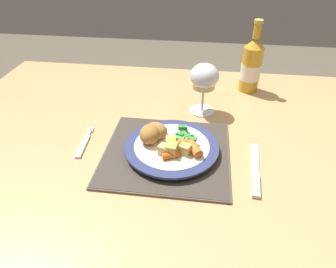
# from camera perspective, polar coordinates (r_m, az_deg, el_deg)

# --- Properties ---
(dining_table) EXTENTS (1.39, 0.87, 0.74)m
(dining_table) POSITION_cam_1_polar(r_m,az_deg,el_deg) (0.87, 2.77, -4.74)
(dining_table) COLOR tan
(dining_table) RESTS_ON ground
(placemat) EXTENTS (0.31, 0.29, 0.01)m
(placemat) POSITION_cam_1_polar(r_m,az_deg,el_deg) (0.74, -0.30, -3.63)
(placemat) COLOR brown
(placemat) RESTS_ON dining_table
(dinner_plate) EXTENTS (0.23, 0.23, 0.02)m
(dinner_plate) POSITION_cam_1_polar(r_m,az_deg,el_deg) (0.74, 0.71, -2.63)
(dinner_plate) COLOR silver
(dinner_plate) RESTS_ON placemat
(breaded_croquettes) EXTENTS (0.08, 0.10, 0.04)m
(breaded_croquettes) POSITION_cam_1_polar(r_m,az_deg,el_deg) (0.74, -2.74, 0.38)
(breaded_croquettes) COLOR #A87033
(breaded_croquettes) RESTS_ON dinner_plate
(green_beans_pile) EXTENTS (0.06, 0.09, 0.02)m
(green_beans_pile) POSITION_cam_1_polar(r_m,az_deg,el_deg) (0.75, 3.15, -0.48)
(green_beans_pile) COLOR #4CA84C
(green_beans_pile) RESTS_ON dinner_plate
(glazed_carrots) EXTENTS (0.10, 0.08, 0.02)m
(glazed_carrots) POSITION_cam_1_polar(r_m,az_deg,el_deg) (0.70, 3.49, -2.78)
(glazed_carrots) COLOR orange
(glazed_carrots) RESTS_ON dinner_plate
(fork) EXTENTS (0.02, 0.13, 0.01)m
(fork) POSITION_cam_1_polar(r_m,az_deg,el_deg) (0.80, -15.71, -1.81)
(fork) COLOR silver
(fork) RESTS_ON dining_table
(table_knife) EXTENTS (0.03, 0.19, 0.01)m
(table_knife) POSITION_cam_1_polar(r_m,az_deg,el_deg) (0.72, 16.31, -7.15)
(table_knife) COLOR silver
(table_knife) RESTS_ON dining_table
(wine_glass) EXTENTS (0.08, 0.08, 0.15)m
(wine_glass) POSITION_cam_1_polar(r_m,az_deg,el_deg) (0.87, 6.92, 10.40)
(wine_glass) COLOR silver
(wine_glass) RESTS_ON dining_table
(bottle) EXTENTS (0.06, 0.06, 0.23)m
(bottle) POSITION_cam_1_polar(r_m,az_deg,el_deg) (1.04, 15.59, 12.44)
(bottle) COLOR gold
(bottle) RESTS_ON dining_table
(roast_potatoes) EXTENTS (0.08, 0.06, 0.03)m
(roast_potatoes) POSITION_cam_1_polar(r_m,az_deg,el_deg) (0.70, 0.83, -2.76)
(roast_potatoes) COLOR #DBB256
(roast_potatoes) RESTS_ON dinner_plate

